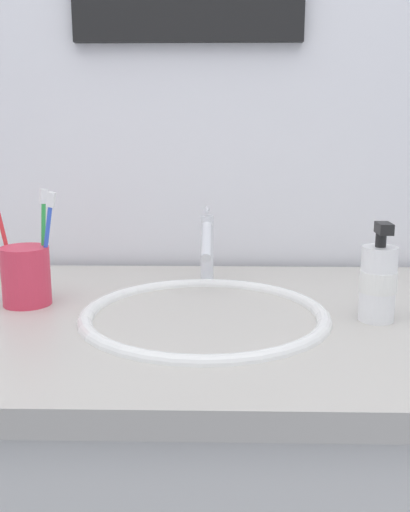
# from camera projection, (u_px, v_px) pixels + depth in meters

# --- Properties ---
(tiled_wall_back) EXTENTS (2.36, 0.04, 2.40)m
(tiled_wall_back) POSITION_uv_depth(u_px,v_px,m) (189.00, 112.00, 1.20)
(tiled_wall_back) COLOR silver
(tiled_wall_back) RESTS_ON ground
(sink_basin) EXTENTS (0.39, 0.39, 0.11)m
(sink_basin) POSITION_uv_depth(u_px,v_px,m) (205.00, 338.00, 0.91)
(sink_basin) COLOR white
(sink_basin) RESTS_ON vanity_counter
(faucet) EXTENTS (0.02, 0.14, 0.14)m
(faucet) POSITION_uv_depth(u_px,v_px,m) (207.00, 246.00, 1.07)
(faucet) COLOR silver
(faucet) RESTS_ON sink_basin
(toothbrush_cup) EXTENTS (0.08, 0.08, 0.10)m
(toothbrush_cup) POSITION_uv_depth(u_px,v_px,m) (26.00, 276.00, 0.95)
(toothbrush_cup) COLOR #D8334C
(toothbrush_cup) RESTS_ON vanity_counter
(toothbrush_red) EXTENTS (0.06, 0.04, 0.21)m
(toothbrush_red) POSITION_uv_depth(u_px,v_px,m) (2.00, 230.00, 0.97)
(toothbrush_red) COLOR red
(toothbrush_red) RESTS_ON toothbrush_cup
(toothbrush_blue) EXTENTS (0.04, 0.01, 0.18)m
(toothbrush_blue) POSITION_uv_depth(u_px,v_px,m) (46.00, 240.00, 0.94)
(toothbrush_blue) COLOR blue
(toothbrush_blue) RESTS_ON toothbrush_cup
(toothbrush_green) EXTENTS (0.02, 0.02, 0.18)m
(toothbrush_green) POSITION_uv_depth(u_px,v_px,m) (43.00, 237.00, 0.96)
(toothbrush_green) COLOR green
(toothbrush_green) RESTS_ON toothbrush_cup
(soap_dispenser) EXTENTS (0.06, 0.06, 0.15)m
(soap_dispenser) POSITION_uv_depth(u_px,v_px,m) (378.00, 281.00, 0.87)
(soap_dispenser) COLOR white
(soap_dispenser) RESTS_ON vanity_counter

